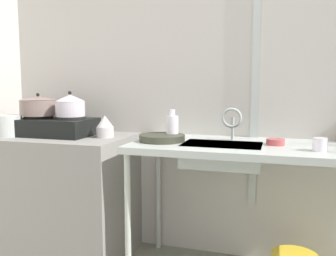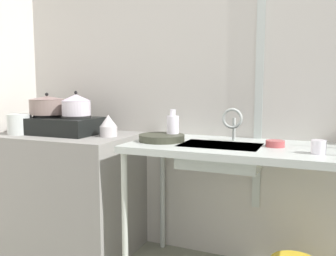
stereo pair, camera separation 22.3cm
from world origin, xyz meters
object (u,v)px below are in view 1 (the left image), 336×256
stove (55,126)px  frying_pan (162,138)px  bottle_by_sink (172,127)px  pot_on_right_burner (70,105)px  cup_by_rack (320,145)px  sink_basin (222,155)px  pot_on_left_burner (38,106)px  small_bowl_on_drainboard (275,142)px  pot_beside_stove (9,126)px  faucet (232,120)px  percolator (105,127)px

stove → frying_pan: (0.79, -0.03, -0.04)m
stove → bottle_by_sink: (0.84, 0.03, 0.02)m
pot_on_right_burner → frying_pan: 0.69m
frying_pan → cup_by_rack: 0.90m
stove → frying_pan: size_ratio=1.87×
sink_basin → stove: bearing=178.4°
pot_on_left_burner → cup_by_rack: 1.83m
pot_on_right_burner → small_bowl_on_drainboard: size_ratio=1.90×
pot_on_right_burner → pot_beside_stove: (-0.39, -0.13, -0.14)m
pot_on_left_burner → stove: bearing=0.0°
pot_on_left_burner → faucet: size_ratio=1.21×
pot_on_right_burner → percolator: 0.29m
percolator → cup_by_rack: (1.31, -0.13, -0.04)m
faucet → small_bowl_on_drainboard: faucet is taller
stove → cup_by_rack: (1.69, -0.12, -0.03)m
cup_by_rack → stove: bearing=176.1°
pot_on_left_burner → frying_pan: size_ratio=0.89×
bottle_by_sink → stove: bearing=-177.7°
pot_on_left_burner → sink_basin: 1.32m
percolator → cup_by_rack: 1.32m
frying_pan → bottle_by_sink: 0.10m
cup_by_rack → small_bowl_on_drainboard: 0.26m
stove → pot_on_left_burner: pot_on_left_burner is taller
pot_beside_stove → frying_pan: (1.05, 0.10, -0.05)m
faucet → pot_on_left_burner: bearing=-175.6°
sink_basin → cup_by_rack: cup_by_rack is taller
pot_on_right_burner → cup_by_rack: pot_on_right_burner is taller
sink_basin → bottle_by_sink: size_ratio=2.37×
pot_on_left_burner → small_bowl_on_drainboard: pot_on_left_burner is taller
frying_pan → faucet: bearing=18.5°
percolator → stove: bearing=-178.0°
faucet → pot_beside_stove: bearing=-170.9°
stove → faucet: size_ratio=2.55×
stove → percolator: (0.38, 0.01, 0.01)m
sink_basin → pot_on_right_burner: bearing=178.2°
pot_on_right_burner → pot_beside_stove: pot_on_right_burner is taller
pot_beside_stove → cup_by_rack: size_ratio=2.27×
sink_basin → small_bowl_on_drainboard: small_bowl_on_drainboard is taller
bottle_by_sink → pot_beside_stove: bearing=-171.4°
sink_basin → pot_on_left_burner: bearing=178.6°
stove → pot_on_right_burner: pot_on_right_burner is taller
pot_on_left_burner → pot_beside_stove: bearing=-135.8°
stove → small_bowl_on_drainboard: 1.46m
stove → percolator: 0.38m
faucet → bottle_by_sink: size_ratio=1.07×
faucet → bottle_by_sink: 0.37m
percolator → small_bowl_on_drainboard: 1.09m
stove → pot_on_left_burner: (-0.13, -0.00, 0.14)m
pot_on_left_burner → frying_pan: pot_on_left_burner is taller
pot_on_right_burner → small_bowl_on_drainboard: bearing=0.9°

